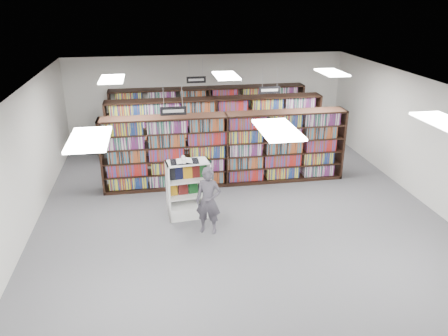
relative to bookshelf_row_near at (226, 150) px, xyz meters
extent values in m
plane|color=#4F4F54|center=(0.00, -2.00, -1.05)|extent=(12.00, 12.00, 0.00)
cube|color=silver|center=(0.00, -2.00, 2.15)|extent=(10.00, 12.00, 0.10)
cube|color=silver|center=(0.00, 4.00, 0.55)|extent=(10.00, 0.10, 3.20)
cube|color=silver|center=(0.00, -8.00, 0.55)|extent=(10.00, 0.10, 3.20)
cube|color=silver|center=(-5.00, -2.00, 0.55)|extent=(0.10, 12.00, 3.20)
cube|color=silver|center=(5.00, -2.00, 0.55)|extent=(0.10, 12.00, 3.20)
cube|color=black|center=(0.00, 0.00, 0.00)|extent=(7.00, 0.60, 2.10)
cube|color=maroon|center=(0.00, 0.00, 0.00)|extent=(6.88, 0.42, 1.98)
cube|color=black|center=(0.00, 2.00, 0.00)|extent=(7.00, 0.60, 2.10)
cube|color=maroon|center=(0.00, 2.00, 0.00)|extent=(6.88, 0.42, 1.98)
cube|color=black|center=(0.00, 3.70, 0.00)|extent=(7.00, 0.60, 2.10)
cube|color=maroon|center=(0.00, 3.70, 0.00)|extent=(6.88, 0.42, 1.98)
cylinder|color=#B2B2B7|center=(-1.73, -1.00, 1.86)|extent=(0.01, 0.01, 0.58)
cylinder|color=#B2B2B7|center=(-1.27, -1.00, 1.86)|extent=(0.01, 0.01, 0.58)
cube|color=black|center=(-1.50, -1.00, 1.46)|extent=(0.65, 0.02, 0.22)
cube|color=silver|center=(-1.50, -1.01, 1.46)|extent=(0.52, 0.00, 0.08)
cylinder|color=#B2B2B7|center=(1.27, 1.00, 1.86)|extent=(0.01, 0.01, 0.58)
cylinder|color=#B2B2B7|center=(1.73, 1.00, 1.86)|extent=(0.01, 0.01, 0.58)
cube|color=black|center=(1.50, 1.00, 1.46)|extent=(0.65, 0.02, 0.22)
cube|color=silver|center=(1.50, 0.99, 1.46)|extent=(0.52, 0.00, 0.08)
cylinder|color=#B2B2B7|center=(-0.73, 3.00, 1.86)|extent=(0.01, 0.01, 0.58)
cylinder|color=#B2B2B7|center=(-0.27, 3.00, 1.86)|extent=(0.01, 0.01, 0.58)
cube|color=black|center=(-0.50, 3.00, 1.46)|extent=(0.65, 0.02, 0.22)
cube|color=silver|center=(-0.50, 2.99, 1.46)|extent=(0.52, 0.00, 0.08)
cube|color=white|center=(-3.00, -5.00, 2.11)|extent=(0.60, 1.20, 0.04)
cube|color=white|center=(0.00, -5.00, 2.11)|extent=(0.60, 1.20, 0.04)
cube|color=white|center=(3.00, -5.00, 2.11)|extent=(0.60, 1.20, 0.04)
cube|color=white|center=(-3.00, 0.00, 2.11)|extent=(0.60, 1.20, 0.04)
cube|color=white|center=(0.00, 0.00, 2.11)|extent=(0.60, 1.20, 0.04)
cube|color=white|center=(3.00, 0.00, 2.11)|extent=(0.60, 1.20, 0.04)
cube|color=white|center=(-1.25, -1.85, -0.89)|extent=(1.10, 0.63, 0.32)
cube|color=white|center=(-1.76, -1.89, -0.31)|extent=(0.09, 0.53, 1.47)
cube|color=white|center=(-0.75, -1.80, -0.31)|extent=(0.09, 0.53, 1.47)
cube|color=white|center=(-1.28, -1.60, -0.31)|extent=(1.05, 0.13, 1.47)
cube|color=white|center=(-1.25, -1.85, 0.41)|extent=(1.10, 0.63, 0.03)
cube|color=white|center=(-1.25, -1.85, -0.47)|extent=(1.01, 0.58, 0.02)
cube|color=white|center=(-1.25, -1.85, -0.05)|extent=(1.01, 0.58, 0.02)
cube|color=black|center=(-1.66, -1.84, 0.12)|extent=(0.22, 0.09, 0.32)
cube|color=black|center=(-1.46, -1.82, 0.12)|extent=(0.22, 0.09, 0.32)
cube|color=orange|center=(-1.26, -1.80, 0.12)|extent=(0.22, 0.09, 0.32)
cube|color=maroon|center=(-1.06, -1.78, 0.12)|extent=(0.22, 0.09, 0.32)
cube|color=#185122|center=(-0.86, -1.76, 0.12)|extent=(0.22, 0.09, 0.32)
cube|color=orange|center=(-1.64, -1.83, -0.31)|extent=(0.24, 0.08, 0.30)
cube|color=maroon|center=(-1.39, -1.81, -0.31)|extent=(0.24, 0.08, 0.30)
cube|color=#185122|center=(-1.13, -1.78, -0.31)|extent=(0.24, 0.08, 0.30)
cube|color=black|center=(-0.88, -1.76, -0.31)|extent=(0.24, 0.08, 0.30)
cube|color=black|center=(-1.33, -1.86, 0.43)|extent=(0.67, 0.39, 0.02)
cube|color=white|center=(-1.49, -1.86, 0.44)|extent=(0.30, 0.36, 0.06)
cube|color=white|center=(-1.17, -1.86, 0.44)|extent=(0.30, 0.36, 0.08)
cylinder|color=white|center=(-1.35, -1.86, 0.48)|extent=(0.10, 0.34, 0.10)
imported|color=#48434D|center=(-0.87, -2.70, -0.24)|extent=(0.69, 0.57, 1.61)
camera|label=1|loc=(-2.01, -11.62, 4.22)|focal=35.00mm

